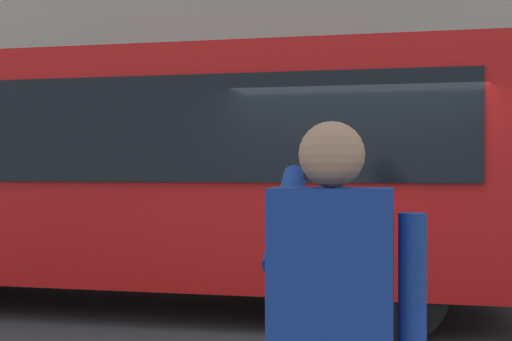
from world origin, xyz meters
name	(u,v)px	position (x,y,z in m)	size (l,w,h in m)	color
ground_plane	(359,328)	(0.00, 0.00, 0.00)	(60.00, 60.00, 0.00)	#38383A
red_bus	(148,169)	(2.62, -0.68, 1.68)	(9.05, 2.54, 3.08)	red
pedestrian_photographer	(333,335)	(-0.22, 4.98, 1.14)	(0.53, 0.52, 1.70)	#2D2D33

